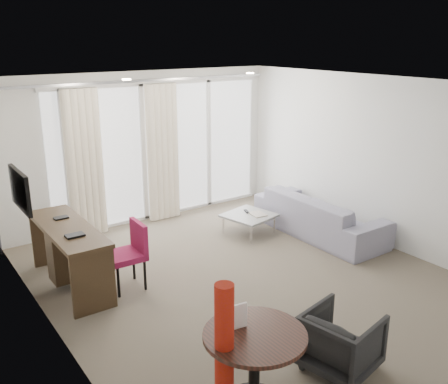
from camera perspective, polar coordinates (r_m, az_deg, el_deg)
floor at (r=6.82m, az=2.94°, el=-10.11°), size 5.00×6.00×0.00m
ceiling at (r=6.08m, az=3.32°, el=12.21°), size 5.00×6.00×0.00m
wall_left at (r=5.25m, az=-19.01°, el=-4.19°), size 0.00×6.00×2.60m
wall_right at (r=8.06m, az=17.30°, el=3.36°), size 0.00×6.00×2.60m
window_panel at (r=8.95m, az=-7.22°, el=4.68°), size 4.00×0.02×2.38m
window_frame at (r=8.93m, az=-7.18°, el=4.67°), size 4.10×0.06×2.44m
curtain_left at (r=8.24m, az=-15.62°, el=3.07°), size 0.60×0.20×2.38m
curtain_right at (r=8.78m, az=-7.00°, el=4.45°), size 0.60×0.20×2.38m
curtain_track at (r=8.48m, az=-8.84°, el=12.48°), size 4.80×0.04×0.04m
downlight_a at (r=6.98m, az=-11.08°, el=12.51°), size 0.12×0.12×0.02m
downlight_b at (r=8.07m, az=3.00°, el=13.41°), size 0.12×0.12×0.02m
desk at (r=6.82m, az=-17.19°, el=-7.05°), size 0.55×1.77×0.83m
tv at (r=6.59m, az=-22.30°, el=0.23°), size 0.05×0.80×0.50m
desk_chair at (r=6.58m, az=-11.21°, el=-7.25°), size 0.50×0.47×0.88m
round_table at (r=4.64m, az=3.47°, el=-19.56°), size 1.13×1.13×0.72m
menu_card at (r=4.50m, az=1.84°, el=-15.24°), size 0.13×0.04×0.23m
red_lamp at (r=4.31m, az=0.03°, el=-18.12°), size 0.34×0.34×1.29m
tub_armchair at (r=5.19m, az=13.23°, el=-16.28°), size 0.79×0.78×0.61m
coffee_table at (r=8.31m, az=2.86°, el=-3.65°), size 0.87×0.87×0.33m
remote at (r=8.36m, az=2.59°, el=-2.09°), size 0.09×0.15×0.02m
magazine at (r=8.25m, az=3.89°, el=-2.39°), size 0.25×0.30×0.02m
sofa at (r=8.36m, az=10.87°, el=-2.55°), size 0.91×2.33×0.68m
terrace_slab at (r=10.59m, az=-10.82°, el=-0.55°), size 5.60×3.00×0.12m
rattan_chair_a at (r=10.71m, az=-6.81°, el=2.54°), size 0.71×0.71×0.85m
rattan_chair_b at (r=11.57m, az=-4.81°, el=3.79°), size 0.66×0.66×0.88m
rattan_table at (r=10.63m, az=-3.06°, el=1.59°), size 0.64×0.64×0.52m
balustrade at (r=11.74m, az=-13.93°, el=3.85°), size 5.50×0.06×1.05m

